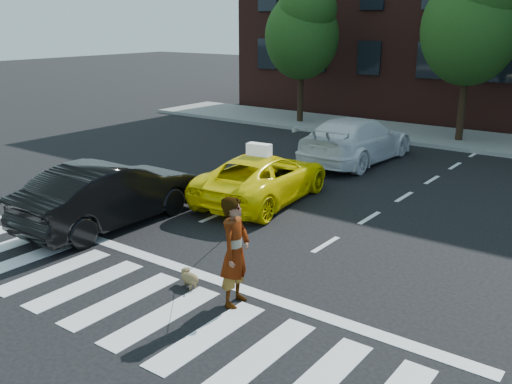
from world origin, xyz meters
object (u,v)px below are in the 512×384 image
(tree_mid, at_px, (472,17))
(dog, at_px, (189,277))
(tree_left, at_px, (303,27))
(black_sedan, at_px, (111,194))
(white_suv, at_px, (357,140))
(woman, at_px, (235,252))
(taxi, at_px, (263,177))

(tree_mid, distance_m, dog, 16.55)
(tree_left, distance_m, dog, 18.09)
(black_sedan, distance_m, dog, 4.08)
(white_suv, bearing_deg, tree_mid, -109.65)
(dog, bearing_deg, tree_left, 138.68)
(tree_mid, distance_m, black_sedan, 15.52)
(tree_mid, relative_size, dog, 13.53)
(woman, bearing_deg, tree_left, 16.51)
(taxi, distance_m, woman, 5.99)
(tree_left, bearing_deg, dog, -64.60)
(tree_left, bearing_deg, taxi, -62.67)
(taxi, height_order, white_suv, white_suv)
(tree_mid, bearing_deg, taxi, -100.18)
(black_sedan, bearing_deg, tree_mid, -104.81)
(tree_left, distance_m, white_suv, 8.48)
(tree_left, bearing_deg, white_suv, -43.33)
(woman, bearing_deg, taxi, 19.01)
(dog, bearing_deg, white_suv, 123.80)
(taxi, bearing_deg, tree_mid, -106.16)
(tree_left, height_order, white_suv, tree_left)
(white_suv, distance_m, woman, 11.09)
(white_suv, distance_m, dog, 10.83)
(black_sedan, xyz_separation_m, white_suv, (1.82, 9.25, 0.01))
(taxi, xyz_separation_m, black_sedan, (-1.82, -3.72, 0.12))
(taxi, bearing_deg, dog, 105.15)
(taxi, height_order, woman, woman)
(tree_mid, relative_size, white_suv, 1.32)
(tree_mid, distance_m, white_suv, 6.92)
(tree_left, xyz_separation_m, taxi, (5.57, -10.77, -3.79))
(tree_mid, xyz_separation_m, black_sedan, (-3.75, -14.50, -4.08))
(tree_mid, height_order, black_sedan, tree_mid)
(tree_left, height_order, woman, tree_left)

